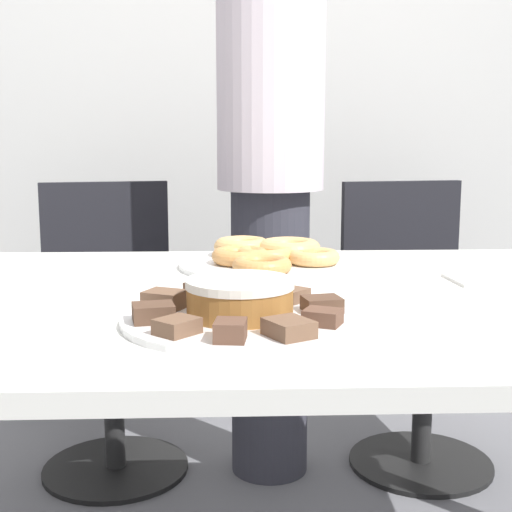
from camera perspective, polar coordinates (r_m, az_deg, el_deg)
name	(u,v)px	position (r m, az deg, el deg)	size (l,w,h in m)	color
wall_back	(248,57)	(2.76, -0.68, 15.62)	(8.00, 0.05, 2.60)	silver
table	(274,341)	(1.23, 1.42, -6.82)	(1.64, 0.93, 0.74)	silver
person_standing	(270,162)	(2.06, 1.17, 7.54)	(0.31, 0.31, 1.74)	#383842
office_chair_left	(111,337)	(2.23, -11.55, -6.35)	(0.52, 0.52, 0.87)	black
office_chair_right	(417,333)	(2.27, 12.73, -6.06)	(0.51, 0.51, 0.87)	black
plate_cake	(240,320)	(1.02, -1.28, -5.11)	(0.34, 0.34, 0.01)	white
plate_donuts	(267,265)	(1.46, 0.90, -0.69)	(0.35, 0.35, 0.01)	white
frosted_cake	(240,298)	(1.01, -1.29, -3.34)	(0.16, 0.16, 0.05)	#9E662D
lamington_0	(230,330)	(0.90, -2.07, -5.97)	(0.04, 0.05, 0.03)	brown
lamington_1	(288,328)	(0.92, 2.61, -5.77)	(0.07, 0.08, 0.02)	brown
lamington_2	(323,317)	(0.98, 5.35, -4.89)	(0.06, 0.06, 0.02)	brown
lamington_3	(322,304)	(1.05, 5.29, -3.86)	(0.06, 0.06, 0.02)	#513828
lamington_4	(292,295)	(1.11, 2.94, -3.13)	(0.06, 0.06, 0.02)	brown
lamington_5	(248,290)	(1.14, -0.68, -2.74)	(0.05, 0.06, 0.02)	#513828
lamington_6	(201,292)	(1.12, -4.46, -2.88)	(0.06, 0.06, 0.03)	#513828
lamington_7	(165,300)	(1.07, -7.33, -3.48)	(0.07, 0.07, 0.03)	brown
lamington_8	(153,313)	(1.00, -8.21, -4.51)	(0.06, 0.06, 0.02)	#513828
lamington_9	(177,326)	(0.93, -6.34, -5.60)	(0.07, 0.07, 0.02)	brown
donut_0	(267,255)	(1.45, 0.90, 0.11)	(0.12, 0.12, 0.03)	tan
donut_1	(289,249)	(1.50, 2.66, 0.57)	(0.13, 0.13, 0.04)	#E5AD66
donut_2	(242,247)	(1.53, -1.13, 0.73)	(0.12, 0.12, 0.04)	#E5AD66
donut_3	(240,256)	(1.44, -1.26, 0.00)	(0.12, 0.12, 0.03)	#D18E4C
donut_4	(262,265)	(1.34, 0.49, -0.73)	(0.11, 0.11, 0.03)	#D18E4C
donut_5	(314,257)	(1.44, 4.65, -0.07)	(0.10, 0.10, 0.03)	#E5AD66
napkin	(488,279)	(1.38, 18.05, -1.79)	(0.15, 0.12, 0.01)	white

